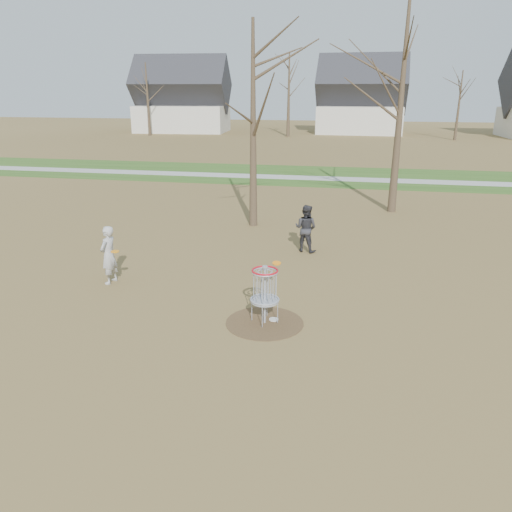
{
  "coord_description": "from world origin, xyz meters",
  "views": [
    {
      "loc": [
        1.83,
        -10.22,
        5.09
      ],
      "look_at": [
        -0.5,
        1.5,
        1.1
      ],
      "focal_mm": 35.0,
      "sensor_mm": 36.0,
      "label": 1
    }
  ],
  "objects_px": {
    "player_standing": "(109,255)",
    "disc_golf_basket": "(265,286)",
    "player_throwing": "(306,228)",
    "disc_grounded": "(274,319)"
  },
  "relations": [
    {
      "from": "player_throwing",
      "to": "disc_grounded",
      "type": "height_order",
      "value": "player_throwing"
    },
    {
      "from": "disc_grounded",
      "to": "disc_golf_basket",
      "type": "distance_m",
      "value": 0.93
    },
    {
      "from": "player_standing",
      "to": "player_throwing",
      "type": "xyz_separation_m",
      "value": [
        4.99,
        3.91,
        -0.03
      ]
    },
    {
      "from": "player_throwing",
      "to": "disc_golf_basket",
      "type": "bearing_deg",
      "value": 104.58
    },
    {
      "from": "disc_grounded",
      "to": "player_standing",
      "type": "bearing_deg",
      "value": 163.04
    },
    {
      "from": "player_standing",
      "to": "disc_grounded",
      "type": "bearing_deg",
      "value": 81.87
    },
    {
      "from": "player_throwing",
      "to": "disc_golf_basket",
      "type": "relative_size",
      "value": 1.16
    },
    {
      "from": "disc_grounded",
      "to": "disc_golf_basket",
      "type": "xyz_separation_m",
      "value": [
        -0.18,
        -0.18,
        0.89
      ]
    },
    {
      "from": "disc_grounded",
      "to": "disc_golf_basket",
      "type": "height_order",
      "value": "disc_golf_basket"
    },
    {
      "from": "player_standing",
      "to": "disc_golf_basket",
      "type": "xyz_separation_m",
      "value": [
        4.63,
        -1.65,
        0.1
      ]
    }
  ]
}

